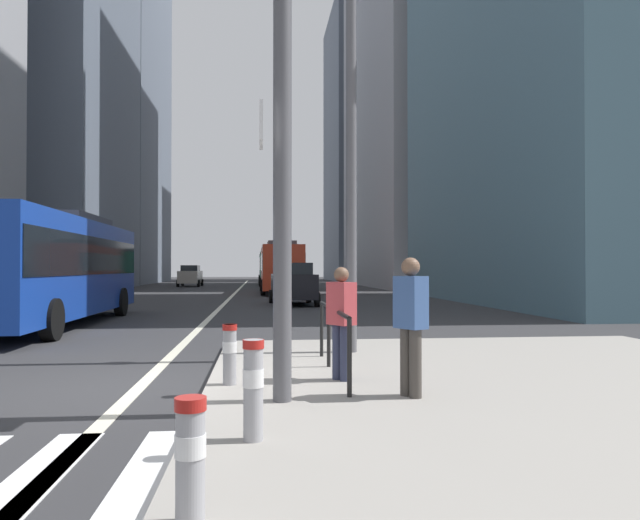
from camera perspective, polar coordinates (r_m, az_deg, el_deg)
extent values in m
plane|color=#303033|center=(28.74, -9.27, -4.17)|extent=(160.00, 160.00, 0.00)
cube|color=gray|center=(8.68, 20.53, -11.62)|extent=(9.00, 10.00, 0.15)
cube|color=silver|center=(5.27, -27.44, -19.64)|extent=(0.45, 3.20, 0.01)
cube|color=silver|center=(5.03, -17.21, -20.63)|extent=(0.45, 3.20, 0.01)
cube|color=silver|center=(4.94, -6.19, -21.02)|extent=(0.45, 3.20, 0.01)
cube|color=silver|center=(5.02, 4.86, -20.70)|extent=(0.45, 3.20, 0.01)
cube|color=beige|center=(38.71, -8.38, -3.28)|extent=(0.20, 80.00, 0.01)
cube|color=slate|center=(73.15, -20.45, 16.74)|extent=(12.25, 19.46, 47.31)
cube|color=#9E9EA3|center=(60.14, 9.83, 19.34)|extent=(11.28, 25.63, 44.75)
cube|color=slate|center=(81.72, 5.18, 10.91)|extent=(11.74, 17.32, 36.47)
cube|color=#14389E|center=(18.79, -24.80, -0.66)|extent=(2.62, 11.16, 2.75)
cube|color=black|center=(18.79, -24.79, 0.38)|extent=(2.66, 10.94, 1.10)
cube|color=#4C4C51|center=(20.44, -23.30, 3.60)|extent=(1.79, 4.03, 0.30)
cylinder|color=black|center=(15.08, -24.76, -5.32)|extent=(0.31, 1.00, 1.00)
cylinder|color=black|center=(21.95, -18.89, -3.90)|extent=(0.31, 1.00, 1.00)
cylinder|color=black|center=(22.58, -24.86, -3.78)|extent=(0.31, 1.00, 1.00)
cube|color=red|center=(39.37, -3.90, -0.74)|extent=(2.60, 10.66, 2.75)
cube|color=black|center=(39.37, -3.90, -0.24)|extent=(2.64, 10.45, 1.10)
cube|color=#4C4C51|center=(37.80, -3.80, 1.57)|extent=(1.79, 3.85, 0.30)
cylinder|color=black|center=(42.75, -5.71, -2.38)|extent=(0.31, 1.00, 1.00)
cylinder|color=black|center=(42.85, -2.49, -2.38)|extent=(0.31, 1.00, 1.00)
cylinder|color=black|center=(35.95, -5.59, -2.69)|extent=(0.31, 1.00, 1.00)
cylinder|color=black|center=(36.06, -1.77, -2.69)|extent=(0.31, 1.00, 1.00)
cube|color=#198456|center=(56.10, -4.63, -0.75)|extent=(2.61, 10.97, 2.75)
cube|color=black|center=(56.10, -4.63, -0.40)|extent=(2.65, 10.75, 1.10)
cube|color=#4C4C51|center=(54.48, -4.58, 0.86)|extent=(1.79, 3.96, 0.30)
cylinder|color=black|center=(59.59, -5.89, -1.92)|extent=(0.31, 1.00, 1.00)
cylinder|color=black|center=(59.66, -3.58, -1.92)|extent=(0.31, 1.00, 1.00)
cylinder|color=black|center=(52.59, -5.82, -2.08)|extent=(0.31, 1.00, 1.00)
cylinder|color=black|center=(52.67, -3.21, -2.08)|extent=(0.31, 1.00, 1.00)
cube|color=#B2A899|center=(54.95, -12.56, -1.62)|extent=(1.78, 4.60, 1.10)
cube|color=black|center=(55.09, -12.54, -0.78)|extent=(1.50, 2.48, 0.52)
cylinder|color=black|center=(53.30, -11.79, -2.24)|extent=(0.22, 0.64, 0.64)
cylinder|color=black|center=(53.52, -13.73, -2.23)|extent=(0.22, 0.64, 0.64)
cylinder|color=black|center=(56.41, -11.46, -2.16)|extent=(0.22, 0.64, 0.64)
cylinder|color=black|center=(56.62, -13.29, -2.15)|extent=(0.22, 0.64, 0.64)
cube|color=black|center=(27.05, -2.64, -2.55)|extent=(1.98, 4.41, 1.10)
cube|color=black|center=(26.89, -2.61, -0.84)|extent=(1.60, 2.41, 0.52)
cylinder|color=black|center=(28.46, -4.77, -3.57)|extent=(0.25, 0.65, 0.64)
cylinder|color=black|center=(28.64, -1.13, -3.55)|extent=(0.25, 0.65, 0.64)
cylinder|color=black|center=(25.53, -4.34, -3.89)|extent=(0.25, 0.65, 0.64)
cylinder|color=black|center=(25.72, -0.28, -3.87)|extent=(0.25, 0.65, 0.64)
cube|color=silver|center=(66.29, -4.58, -1.49)|extent=(1.81, 4.37, 1.10)
cube|color=black|center=(66.14, -4.58, -0.79)|extent=(1.51, 2.36, 0.52)
cylinder|color=black|center=(67.76, -5.39, -1.93)|extent=(0.22, 0.64, 0.64)
cylinder|color=black|center=(67.81, -3.85, -1.94)|extent=(0.22, 0.64, 0.64)
cylinder|color=black|center=(64.80, -5.35, -1.99)|extent=(0.22, 0.64, 0.64)
cylinder|color=black|center=(64.85, -3.74, -1.99)|extent=(0.22, 0.64, 0.64)
cylinder|color=#515156|center=(7.03, -3.70, 11.01)|extent=(0.22, 0.22, 6.00)
cube|color=white|center=(6.89, -5.77, 12.95)|extent=(0.04, 0.60, 0.44)
cylinder|color=#56565B|center=(11.14, 3.07, 11.86)|extent=(0.20, 0.20, 8.00)
cylinder|color=#99999E|center=(3.85, -12.56, -18.60)|extent=(0.18, 0.18, 0.77)
cylinder|color=white|center=(3.82, -12.56, -17.28)|extent=(0.19, 0.19, 0.14)
cylinder|color=#B21E19|center=(3.76, -12.55, -13.56)|extent=(0.20, 0.20, 0.08)
cylinder|color=#99999E|center=(5.45, -6.54, -12.51)|extent=(0.18, 0.18, 0.91)
cylinder|color=white|center=(5.43, -6.54, -11.38)|extent=(0.19, 0.19, 0.16)
cylinder|color=#B21E19|center=(5.38, -6.53, -8.16)|extent=(0.20, 0.20, 0.08)
cylinder|color=#99999E|center=(8.01, -8.82, -9.10)|extent=(0.18, 0.18, 0.81)
cylinder|color=white|center=(7.99, -8.82, -8.41)|extent=(0.19, 0.19, 0.15)
cylinder|color=#B21E19|center=(7.96, -8.82, -6.50)|extent=(0.20, 0.20, 0.08)
cylinder|color=black|center=(7.17, 2.90, -9.52)|extent=(0.06, 0.06, 0.95)
cylinder|color=black|center=(8.23, 1.74, -8.38)|extent=(0.06, 0.06, 0.95)
cylinder|color=black|center=(9.30, 0.86, -7.50)|extent=(0.06, 0.06, 0.95)
cylinder|color=black|center=(10.37, 0.16, -6.80)|extent=(0.06, 0.06, 0.95)
cylinder|color=black|center=(8.72, 1.27, -4.82)|extent=(0.06, 3.25, 0.06)
cylinder|color=#2D334C|center=(8.29, 1.73, -8.96)|extent=(0.15, 0.15, 0.77)
cylinder|color=#2D334C|center=(8.17, 2.48, -9.07)|extent=(0.15, 0.15, 0.77)
cube|color=#B73D42|center=(8.16, 2.10, -4.26)|extent=(0.41, 0.45, 0.59)
sphere|color=brown|center=(8.15, 2.10, -1.43)|extent=(0.21, 0.21, 0.21)
cylinder|color=#423D38|center=(7.22, 9.32, -9.95)|extent=(0.15, 0.15, 0.83)
cylinder|color=#423D38|center=(7.33, 8.43, -9.80)|extent=(0.15, 0.15, 0.83)
cube|color=#38568E|center=(7.20, 8.86, -4.11)|extent=(0.40, 0.45, 0.64)
sphere|color=brown|center=(7.18, 8.85, -0.66)|extent=(0.23, 0.23, 0.23)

